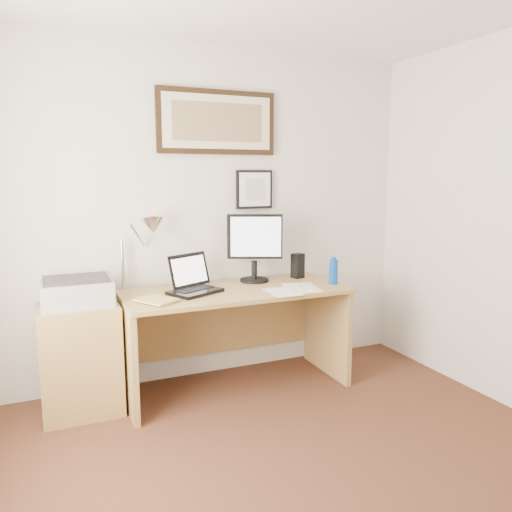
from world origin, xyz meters
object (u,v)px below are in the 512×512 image
desk (231,318)px  lcd_monitor (255,244)px  book (146,304)px  water_bottle (333,272)px  printer (77,291)px  laptop (193,284)px  side_cabinet (81,359)px

desk → lcd_monitor: lcd_monitor is taller
book → lcd_monitor: bearing=22.0°
desk → lcd_monitor: bearing=21.5°
water_bottle → lcd_monitor: (-0.51, 0.31, 0.20)m
printer → lcd_monitor: bearing=4.6°
water_bottle → lcd_monitor: lcd_monitor is taller
book → printer: (-0.39, 0.26, 0.06)m
desk → laptop: size_ratio=3.76×
lcd_monitor → printer: lcd_monitor is taller
water_bottle → book: bearing=-177.6°
side_cabinet → printer: (0.00, 0.02, 0.45)m
desk → laptop: bearing=-171.6°
printer → water_bottle: bearing=-6.4°
side_cabinet → book: size_ratio=2.84×
book → lcd_monitor: 1.02m
laptop → lcd_monitor: lcd_monitor is taller
desk → water_bottle: bearing=-16.3°
lcd_monitor → printer: 1.32m
book → laptop: (0.38, 0.23, 0.05)m
book → printer: printer is taller
laptop → printer: laptop is taller
water_bottle → printer: water_bottle is taller
side_cabinet → printer: bearing=84.2°
book → printer: 0.47m
lcd_monitor → laptop: bearing=-165.7°
book → desk: (0.68, 0.28, -0.24)m
laptop → printer: size_ratio=0.97×
water_bottle → laptop: bearing=170.6°
side_cabinet → water_bottle: 1.88m
side_cabinet → laptop: 0.89m
book → lcd_monitor: (0.91, 0.37, 0.28)m
water_bottle → book: size_ratio=0.72×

